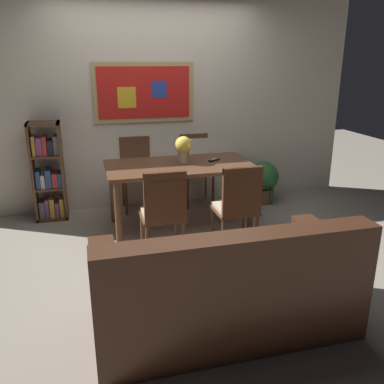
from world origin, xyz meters
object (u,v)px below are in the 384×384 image
(leather_couch, at_px, (225,291))
(bookshelf, at_px, (49,175))
(dining_chair_far_left, at_px, (136,167))
(tv_remote, at_px, (214,160))
(potted_ivy, at_px, (263,181))
(flower_vase, at_px, (184,147))
(dining_chair_near_right, at_px, (238,203))
(dining_chair_near_left, at_px, (164,209))
(dining_chair_far_right, at_px, (195,163))
(dining_table, at_px, (179,172))

(leather_couch, height_order, bookshelf, bookshelf)
(dining_chair_far_left, relative_size, tv_remote, 5.92)
(dining_chair_far_left, bearing_deg, potted_ivy, -7.68)
(flower_vase, bearing_deg, dining_chair_far_left, 120.56)
(tv_remote, bearing_deg, dining_chair_near_right, -92.46)
(dining_chair_near_left, bearing_deg, bookshelf, 126.82)
(potted_ivy, bearing_deg, dining_chair_far_right, 164.80)
(dining_table, distance_m, dining_chair_far_left, 0.87)
(dining_chair_near_right, xyz_separation_m, flower_vase, (-0.32, 0.85, 0.38))
(dining_table, height_order, tv_remote, tv_remote)
(bookshelf, bearing_deg, dining_chair_near_left, -53.18)
(potted_ivy, distance_m, tv_remote, 1.09)
(leather_couch, bearing_deg, dining_chair_near_right, 65.29)
(dining_chair_far_left, xyz_separation_m, leather_couch, (0.26, -2.68, -0.23))
(dining_chair_far_left, height_order, potted_ivy, dining_chair_far_left)
(potted_ivy, relative_size, flower_vase, 2.08)
(dining_chair_near_left, distance_m, leather_couch, 1.15)
(tv_remote, bearing_deg, leather_couch, -105.37)
(dining_table, xyz_separation_m, potted_ivy, (1.28, 0.55, -0.35))
(dining_chair_near_right, xyz_separation_m, leather_couch, (-0.50, -1.09, -0.23))
(leather_couch, distance_m, flower_vase, 2.04)
(dining_chair_far_left, xyz_separation_m, dining_chair_far_right, (0.78, 0.02, 0.00))
(dining_chair_near_left, xyz_separation_m, leather_couch, (0.21, -1.11, -0.23))
(dining_chair_near_right, distance_m, dining_chair_far_left, 1.76)
(dining_chair_far_right, height_order, tv_remote, dining_chair_far_right)
(dining_chair_near_right, height_order, dining_chair_far_right, same)
(dining_chair_far_left, distance_m, bookshelf, 1.05)
(potted_ivy, bearing_deg, leather_couch, -119.64)
(dining_chair_near_left, distance_m, tv_remote, 1.15)
(dining_chair_far_left, height_order, dining_chair_far_right, same)
(dining_chair_near_right, height_order, dining_chair_far_left, same)
(dining_chair_near_left, bearing_deg, dining_table, 67.10)
(dining_chair_near_left, distance_m, dining_chair_near_right, 0.71)
(leather_couch, relative_size, flower_vase, 6.01)
(leather_couch, height_order, potted_ivy, leather_couch)
(dining_chair_near_left, height_order, bookshelf, bookshelf)
(dining_table, relative_size, dining_chair_far_left, 1.75)
(dining_chair_near_left, xyz_separation_m, bookshelf, (-1.09, 1.46, 0.01))
(bookshelf, distance_m, potted_ivy, 2.71)
(dining_chair_near_right, distance_m, bookshelf, 2.33)
(dining_chair_near_right, bearing_deg, bookshelf, 140.67)
(dining_chair_near_left, height_order, dining_chair_far_left, same)
(dining_chair_near_right, height_order, bookshelf, bookshelf)
(dining_chair_far_right, relative_size, potted_ivy, 1.46)
(dining_chair_near_right, distance_m, tv_remote, 0.89)
(dining_chair_far_left, bearing_deg, leather_couch, -84.48)
(leather_couch, bearing_deg, dining_chair_far_right, 79.09)
(dining_chair_far_left, distance_m, tv_remote, 1.10)
(dining_table, height_order, dining_chair_near_right, dining_chair_near_right)
(dining_table, distance_m, dining_chair_near_left, 0.87)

